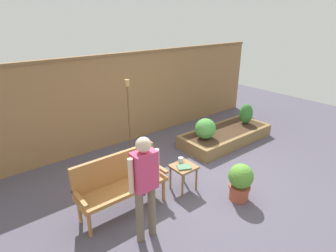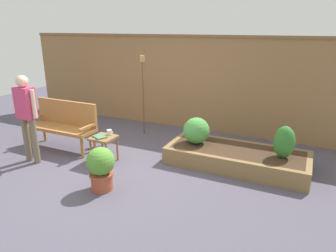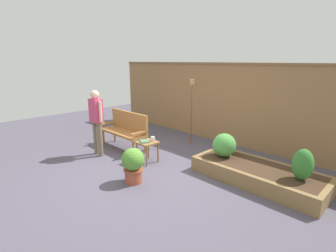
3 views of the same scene
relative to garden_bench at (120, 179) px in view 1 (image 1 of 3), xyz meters
The scene contains 12 objects.
ground_plane 1.62m from the garden_bench, 13.92° to the right, with size 14.00×14.00×0.00m, color #514C5B.
fence_back 2.74m from the garden_bench, 56.35° to the left, with size 8.40×0.14×2.16m.
garden_bench is the anchor object (origin of this frame).
side_table 1.17m from the garden_bench, 11.99° to the right, with size 0.40×0.40×0.48m.
cup_on_table 1.19m from the garden_bench, ahead, with size 0.13×0.09×0.10m.
book_on_table 1.14m from the garden_bench, 14.90° to the right, with size 0.23×0.17×0.03m, color #4C7A56.
potted_boxwood 2.00m from the garden_bench, 31.93° to the right, with size 0.42×0.42×0.66m.
raised_planter_bed 3.39m from the garden_bench, 10.67° to the left, with size 2.40×1.00×0.30m.
shrub_near_bench 2.63m from the garden_bench, 13.49° to the left, with size 0.48×0.48×0.48m.
shrub_far_corner 4.10m from the garden_bench, ahead, with size 0.33×0.33×0.53m.
tiki_torch 1.84m from the garden_bench, 53.40° to the left, with size 0.10×0.10×1.75m.
person_by_bench 0.88m from the garden_bench, 92.63° to the right, with size 0.47×0.20×1.56m.
Camera 1 is at (-3.18, -2.99, 2.96)m, focal length 29.32 mm.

